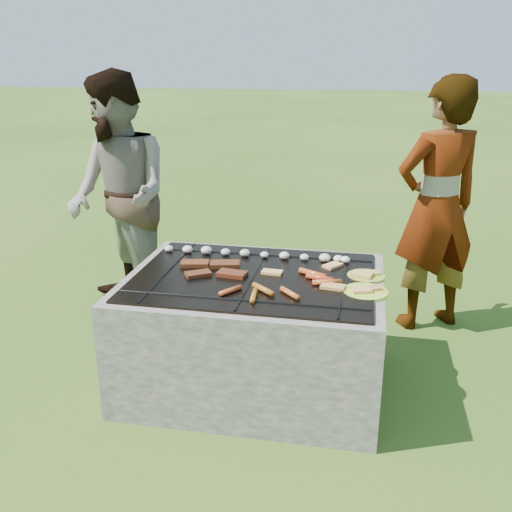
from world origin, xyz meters
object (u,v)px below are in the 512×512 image
Objects in this scene: fire_pit at (254,334)px; plate_far at (366,276)px; bystander at (119,197)px; cook at (437,207)px; plate_near at (366,292)px.

plate_far reaches higher than fire_pit.
fire_pit is 0.66m from plate_far.
fire_pit is at bearing 9.43° from bystander.
cook is at bearing 43.19° from fire_pit.
plate_far is 0.14× the size of cook.
plate_near is (0.00, -0.21, -0.00)m from plate_far.
plate_far is at bearing 90.29° from plate_near.
bystander is at bearing -23.80° from cook.
bystander is (-1.04, 0.73, 0.52)m from fire_pit.
cook is (0.41, 0.80, 0.18)m from plate_far.
plate_far is at bearing 23.32° from bystander.
plate_far is 0.21m from plate_near.
plate_near is 1.11m from cook.
plate_near is at bearing 39.05° from cook.
plate_far is at bearing 33.93° from cook.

